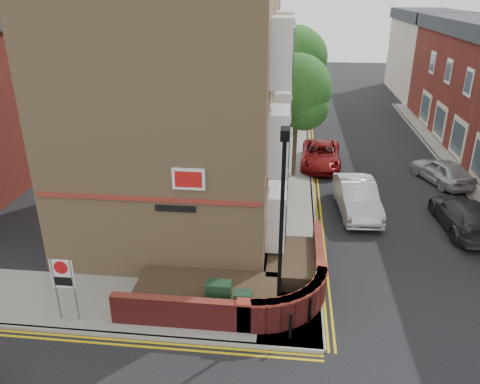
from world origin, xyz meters
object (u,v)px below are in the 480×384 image
at_px(silver_car_near, 357,197).
at_px(zone_sign, 63,279).
at_px(utility_cabinet_large, 219,298).
at_px(lamppost, 281,231).

bearing_deg(silver_car_near, zone_sign, -141.58).
distance_m(utility_cabinet_large, silver_car_near, 9.95).
xyz_separation_m(lamppost, silver_car_near, (3.40, 8.52, -2.57)).
height_order(lamppost, silver_car_near, lamppost).
relative_size(utility_cabinet_large, zone_sign, 0.55).
xyz_separation_m(zone_sign, silver_car_near, (10.00, 9.23, -0.87)).
bearing_deg(lamppost, utility_cabinet_large, 176.99).
relative_size(utility_cabinet_large, silver_car_near, 0.25).
distance_m(lamppost, silver_car_near, 9.53).
bearing_deg(silver_car_near, lamppost, -116.02).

